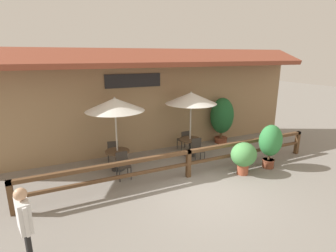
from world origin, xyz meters
name	(u,v)px	position (x,y,z in m)	size (l,w,h in m)	color
ground_plane	(205,191)	(0.00, 0.00, 0.00)	(60.00, 60.00, 0.00)	gray
building_facade	(153,100)	(0.00, 4.10, 2.17)	(14.28, 1.49, 4.23)	#997A56
patio_railing	(189,157)	(0.00, 1.05, 0.70)	(10.40, 0.14, 0.95)	brown
patio_umbrella_near	(115,105)	(-1.99, 2.63, 2.36)	(2.00, 2.00, 2.62)	#B7B2A8
dining_table_near	(117,155)	(-1.99, 2.63, 0.56)	(0.86, 0.86, 0.71)	#4C3826
chair_near_streetside	(123,164)	(-1.99, 1.91, 0.50)	(0.42, 0.42, 0.88)	#332D28
chair_near_wallside	(113,150)	(-1.98, 3.35, 0.50)	(0.49, 0.49, 0.88)	#332D28
patio_umbrella_middle	(191,98)	(1.02, 2.74, 2.36)	(2.00, 2.00, 2.62)	#B7B2A8
dining_table_middle	(190,142)	(1.02, 2.74, 0.56)	(0.86, 0.86, 0.71)	#4C3826
chair_middle_streetside	(197,149)	(0.99, 2.11, 0.50)	(0.48, 0.48, 0.88)	#332D28
chair_middle_wallside	(184,139)	(1.09, 3.37, 0.50)	(0.44, 0.44, 0.88)	#332D28
potted_plant_broad_leaf	(270,142)	(3.01, 0.49, 0.97)	(0.84, 0.76, 1.60)	brown
potted_plant_tall_tropical	(244,156)	(1.81, 0.46, 0.67)	(0.90, 0.81, 1.12)	#9E4C33
potted_plant_entrance_palm	(222,117)	(3.14, 3.55, 1.23)	(1.09, 0.98, 2.11)	brown
pedestrian	(24,218)	(-4.65, -1.09, 1.09)	(0.30, 0.58, 1.69)	black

